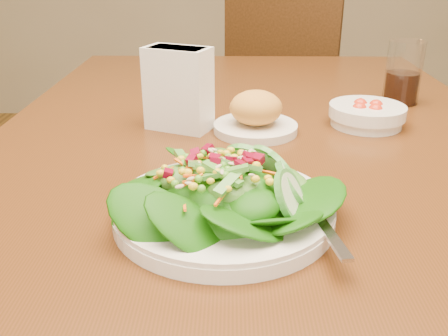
{
  "coord_description": "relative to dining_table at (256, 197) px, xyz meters",
  "views": [
    {
      "loc": [
        -0.04,
        -0.76,
        1.04
      ],
      "look_at": [
        -0.05,
        -0.23,
        0.8
      ],
      "focal_mm": 40.0,
      "sensor_mm": 36.0,
      "label": 1
    }
  ],
  "objects": [
    {
      "name": "chair_far",
      "position": [
        0.17,
        1.07,
        -0.17
      ],
      "size": [
        0.55,
        0.55,
        0.91
      ],
      "rotation": [
        0.0,
        0.0,
        2.75
      ],
      "color": "#45250E",
      "rests_on": "ground_plane"
    },
    {
      "name": "tomato_bowl",
      "position": [
        0.2,
        0.08,
        0.12
      ],
      "size": [
        0.13,
        0.13,
        0.04
      ],
      "color": "silver",
      "rests_on": "dining_table"
    },
    {
      "name": "bread_plate",
      "position": [
        -0.0,
        0.05,
        0.13
      ],
      "size": [
        0.14,
        0.14,
        0.07
      ],
      "color": "silver",
      "rests_on": "dining_table"
    },
    {
      "name": "dining_table",
      "position": [
        0.0,
        0.0,
        0.0
      ],
      "size": [
        0.9,
        1.4,
        0.75
      ],
      "color": "#4E2610",
      "rests_on": "ground_plane"
    },
    {
      "name": "drinking_glass",
      "position": [
        0.3,
        0.23,
        0.15
      ],
      "size": [
        0.07,
        0.07,
        0.12
      ],
      "color": "silver",
      "rests_on": "dining_table"
    },
    {
      "name": "napkin_holder",
      "position": [
        -0.13,
        0.06,
        0.18
      ],
      "size": [
        0.12,
        0.1,
        0.14
      ],
      "rotation": [
        0.0,
        0.0,
        -0.4
      ],
      "color": "white",
      "rests_on": "dining_table"
    },
    {
      "name": "salad_plate",
      "position": [
        -0.04,
        -0.25,
        0.13
      ],
      "size": [
        0.26,
        0.26,
        0.07
      ],
      "rotation": [
        0.0,
        0.0,
        0.17
      ],
      "color": "silver",
      "rests_on": "dining_table"
    }
  ]
}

